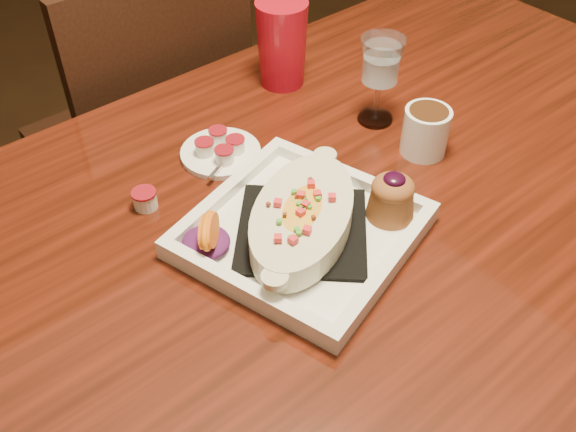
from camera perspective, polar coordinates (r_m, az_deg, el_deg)
table at (r=1.02m, az=5.02°, el=-2.31°), size 1.50×0.90×0.75m
chair_far at (r=1.51m, az=-12.09°, el=6.97°), size 0.42×0.42×0.93m
plate at (r=0.87m, az=1.84°, el=-0.48°), size 0.35×0.35×0.08m
coffee_mug at (r=1.04m, az=12.23°, el=7.59°), size 0.10×0.07×0.08m
goblet at (r=1.06m, az=8.26°, el=13.10°), size 0.07×0.07×0.15m
saucer at (r=1.03m, az=-5.99°, el=5.78°), size 0.13×0.13×0.09m
creamer_loose at (r=0.95m, az=-12.61°, el=1.47°), size 0.04×0.04×0.03m
red_tumbler at (r=1.17m, az=-0.55°, el=15.04°), size 0.09×0.09×0.15m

